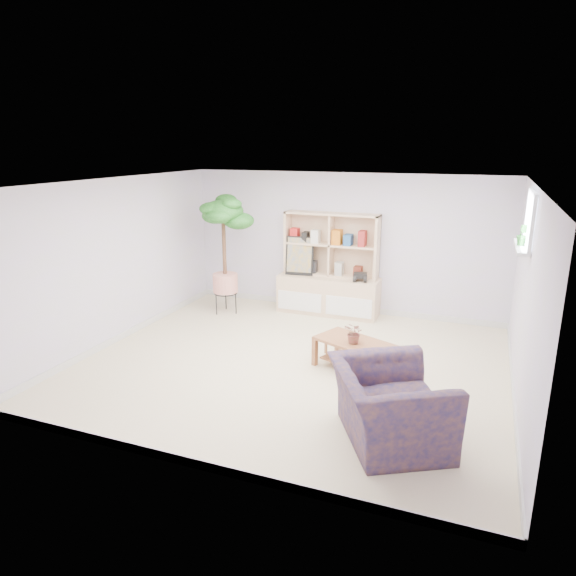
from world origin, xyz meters
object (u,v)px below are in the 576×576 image
(floor_tree, at_px, (224,255))
(storage_unit, at_px, (329,264))
(coffee_table, at_px, (354,356))
(armchair, at_px, (390,400))

(floor_tree, bearing_deg, storage_unit, 20.57)
(coffee_table, bearing_deg, storage_unit, 138.50)
(coffee_table, xyz_separation_m, floor_tree, (-2.67, 1.52, 0.82))
(floor_tree, bearing_deg, coffee_table, -29.65)
(coffee_table, height_order, armchair, armchair)
(coffee_table, bearing_deg, floor_tree, 173.99)
(storage_unit, relative_size, armchair, 1.48)
(storage_unit, distance_m, floor_tree, 1.79)
(storage_unit, xyz_separation_m, armchair, (1.72, -3.63, -0.43))
(coffee_table, height_order, floor_tree, floor_tree)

